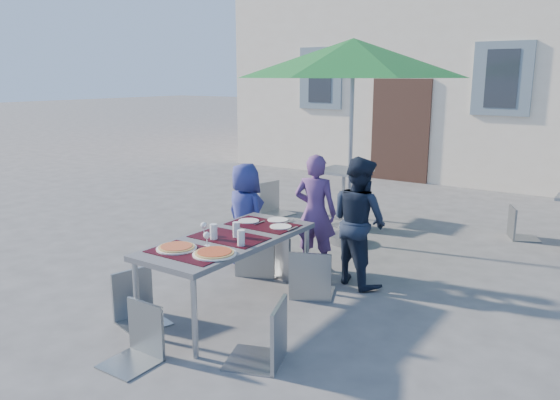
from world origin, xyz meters
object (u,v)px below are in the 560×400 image
Objects in this scene: bg_chair_l_0 at (274,179)px; child_1 at (315,213)px; chair_4 at (266,296)px; bg_chair_l_1 at (521,204)px; child_0 at (246,215)px; chair_3 at (136,267)px; patio_umbrella at (353,59)px; chair_1 at (284,228)px; chair_2 at (312,245)px; bg_chair_r_0 at (353,191)px; dining_table at (229,243)px; cafe_table_0 at (344,184)px; chair_0 at (257,223)px; pizza_near_left at (176,247)px; pizza_near_right at (214,253)px; chair_5 at (135,300)px; child_2 at (359,221)px.

child_1 is at bearing -45.08° from bg_chair_l_0.
chair_4 is 1.15× the size of bg_chair_l_1.
chair_3 is at bearing 107.97° from child_0.
patio_umbrella is at bearing 106.12° from chair_4.
chair_1 is at bearing 52.88° from child_1.
chair_2 is 2.82m from bg_chair_r_0.
dining_table is 2.35× the size of cafe_table_0.
chair_3 is at bearing -104.88° from chair_1.
patio_umbrella reaches higher than child_1.
child_1 reaches higher than bg_chair_l_1.
bg_chair_l_0 reaches higher than cafe_table_0.
chair_0 is 2.93m from bg_chair_l_0.
bg_chair_l_1 is at bearing 39.49° from patio_umbrella.
patio_umbrella reaches higher than chair_1.
pizza_near_left is 1.66m from chair_1.
dining_table is 3.95m from bg_chair_l_0.
pizza_near_left is 0.12× the size of patio_umbrella.
chair_4 is (0.86, -0.60, -0.12)m from dining_table.
cafe_table_0 is (-1.02, 4.34, -0.22)m from pizza_near_right.
bg_chair_l_0 is (-1.87, 4.62, 0.07)m from chair_5.
bg_chair_l_1 is (1.81, 4.21, -0.20)m from dining_table.
chair_1 is 1.14× the size of bg_chair_l_1.
chair_0 is at bearing -89.38° from bg_chair_r_0.
chair_3 is (-0.47, -1.76, -0.04)m from chair_1.
cafe_table_0 is at bearing 101.62° from dining_table.
chair_5 is at bearing 120.84° from child_0.
child_0 is 0.91× the size of child_1.
pizza_near_right is 0.28× the size of child_1.
bg_chair_l_1 is at bearing -136.82° from child_1.
pizza_near_left is 0.37× the size of chair_4.
dining_table is 1.17m from chair_5.
child_1 reaches higher than chair_0.
dining_table is 1.75× the size of chair_0.
chair_4 reaches higher than chair_1.
chair_4 reaches higher than chair_3.
pizza_near_left is at bearing 70.28° from child_1.
chair_0 reaches higher than chair_3.
child_1 is 1.62× the size of bg_chair_l_1.
bg_chair_l_1 is at bearing 19.74° from bg_chair_r_0.
pizza_near_left is at bearing 122.21° from child_0.
child_0 is 0.89× the size of child_2.
chair_2 is at bearing -31.88° from chair_1.
chair_0 is 1.16× the size of chair_3.
bg_chair_l_0 is (-2.11, 3.94, -0.18)m from pizza_near_right.
child_1 is (-0.17, 1.98, -0.08)m from pizza_near_right.
chair_5 is at bearing -77.85° from pizza_near_left.
pizza_near_left is 0.46× the size of cafe_table_0.
dining_table is at bearing -83.26° from bg_chair_r_0.
bg_chair_l_1 is at bearing 56.03° from chair_0.
child_2 reaches higher than bg_chair_l_1.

